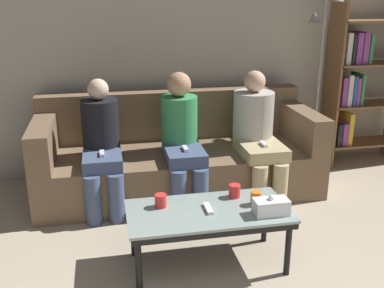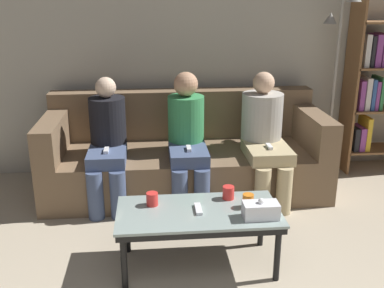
{
  "view_description": "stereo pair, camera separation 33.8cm",
  "coord_description": "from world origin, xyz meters",
  "px_view_note": "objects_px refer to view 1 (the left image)",
  "views": [
    {
      "loc": [
        -0.63,
        -0.52,
        1.73
      ],
      "look_at": [
        0.0,
        2.61,
        0.65
      ],
      "focal_mm": 42.0,
      "sensor_mm": 36.0,
      "label": 1
    },
    {
      "loc": [
        -0.3,
        -0.57,
        1.73
      ],
      "look_at": [
        0.0,
        2.61,
        0.65
      ],
      "focal_mm": 42.0,
      "sensor_mm": 36.0,
      "label": 2
    }
  ],
  "objects_px": {
    "cup_near_right": "(256,198)",
    "bookshelf": "(358,84)",
    "tissue_box": "(271,207)",
    "standing_lamp": "(322,63)",
    "cup_near_left": "(161,201)",
    "coffee_table": "(208,216)",
    "game_remote": "(208,208)",
    "couch": "(177,156)",
    "seated_person_mid_left": "(182,135)",
    "seated_person_left_end": "(101,143)",
    "cup_far_center": "(235,191)",
    "seated_person_mid_right": "(257,131)"
  },
  "relations": [
    {
      "from": "cup_near_right",
      "to": "bookshelf",
      "type": "distance_m",
      "value": 2.3
    },
    {
      "from": "tissue_box",
      "to": "standing_lamp",
      "type": "height_order",
      "value": "standing_lamp"
    },
    {
      "from": "cup_near_left",
      "to": "cup_near_right",
      "type": "xyz_separation_m",
      "value": [
        0.62,
        -0.09,
        0.0
      ]
    },
    {
      "from": "coffee_table",
      "to": "cup_near_left",
      "type": "height_order",
      "value": "cup_near_left"
    },
    {
      "from": "cup_near_left",
      "to": "game_remote",
      "type": "xyz_separation_m",
      "value": [
        0.29,
        -0.1,
        -0.03
      ]
    },
    {
      "from": "couch",
      "to": "seated_person_mid_left",
      "type": "distance_m",
      "value": 0.36
    },
    {
      "from": "bookshelf",
      "to": "tissue_box",
      "type": "bearing_deg",
      "value": -132.51
    },
    {
      "from": "couch",
      "to": "seated_person_left_end",
      "type": "distance_m",
      "value": 0.75
    },
    {
      "from": "bookshelf",
      "to": "seated_person_left_end",
      "type": "bearing_deg",
      "value": -168.41
    },
    {
      "from": "cup_far_center",
      "to": "coffee_table",
      "type": "bearing_deg",
      "value": -145.27
    },
    {
      "from": "seated_person_mid_right",
      "to": "standing_lamp",
      "type": "bearing_deg",
      "value": 26.9
    },
    {
      "from": "game_remote",
      "to": "seated_person_mid_right",
      "type": "relative_size",
      "value": 0.14
    },
    {
      "from": "game_remote",
      "to": "bookshelf",
      "type": "height_order",
      "value": "bookshelf"
    },
    {
      "from": "cup_far_center",
      "to": "game_remote",
      "type": "distance_m",
      "value": 0.27
    },
    {
      "from": "cup_near_left",
      "to": "seated_person_mid_left",
      "type": "height_order",
      "value": "seated_person_mid_left"
    },
    {
      "from": "coffee_table",
      "to": "cup_far_center",
      "type": "relative_size",
      "value": 11.69
    },
    {
      "from": "cup_near_left",
      "to": "tissue_box",
      "type": "distance_m",
      "value": 0.71
    },
    {
      "from": "cup_far_center",
      "to": "seated_person_mid_left",
      "type": "relative_size",
      "value": 0.08
    },
    {
      "from": "coffee_table",
      "to": "cup_far_center",
      "type": "bearing_deg",
      "value": 34.73
    },
    {
      "from": "coffee_table",
      "to": "tissue_box",
      "type": "distance_m",
      "value": 0.41
    },
    {
      "from": "seated_person_mid_right",
      "to": "cup_far_center",
      "type": "bearing_deg",
      "value": -117.27
    },
    {
      "from": "cup_near_left",
      "to": "bookshelf",
      "type": "bearing_deg",
      "value": 33.46
    },
    {
      "from": "cup_near_left",
      "to": "seated_person_mid_right",
      "type": "xyz_separation_m",
      "value": [
        0.98,
        0.96,
        0.13
      ]
    },
    {
      "from": "coffee_table",
      "to": "bookshelf",
      "type": "distance_m",
      "value": 2.56
    },
    {
      "from": "couch",
      "to": "bookshelf",
      "type": "height_order",
      "value": "bookshelf"
    },
    {
      "from": "cup_near_left",
      "to": "seated_person_mid_right",
      "type": "distance_m",
      "value": 1.38
    },
    {
      "from": "game_remote",
      "to": "seated_person_left_end",
      "type": "xyz_separation_m",
      "value": [
        -0.66,
        1.05,
        0.15
      ]
    },
    {
      "from": "seated_person_mid_left",
      "to": "cup_near_right",
      "type": "bearing_deg",
      "value": -73.39
    },
    {
      "from": "couch",
      "to": "cup_near_right",
      "type": "relative_size",
      "value": 26.99
    },
    {
      "from": "seated_person_left_end",
      "to": "seated_person_mid_left",
      "type": "distance_m",
      "value": 0.67
    },
    {
      "from": "cup_far_center",
      "to": "game_remote",
      "type": "bearing_deg",
      "value": -145.27
    },
    {
      "from": "cup_near_left",
      "to": "seated_person_left_end",
      "type": "height_order",
      "value": "seated_person_left_end"
    },
    {
      "from": "coffee_table",
      "to": "seated_person_mid_right",
      "type": "distance_m",
      "value": 1.28
    },
    {
      "from": "game_remote",
      "to": "seated_person_mid_right",
      "type": "xyz_separation_m",
      "value": [
        0.69,
        1.06,
        0.17
      ]
    },
    {
      "from": "game_remote",
      "to": "seated_person_mid_left",
      "type": "height_order",
      "value": "seated_person_mid_left"
    },
    {
      "from": "game_remote",
      "to": "cup_near_left",
      "type": "bearing_deg",
      "value": 160.55
    },
    {
      "from": "seated_person_mid_left",
      "to": "coffee_table",
      "type": "bearing_deg",
      "value": -90.89
    },
    {
      "from": "standing_lamp",
      "to": "seated_person_mid_right",
      "type": "height_order",
      "value": "standing_lamp"
    },
    {
      "from": "cup_far_center",
      "to": "tissue_box",
      "type": "distance_m",
      "value": 0.33
    },
    {
      "from": "cup_near_right",
      "to": "cup_far_center",
      "type": "xyz_separation_m",
      "value": [
        -0.11,
        0.14,
        -0.0
      ]
    },
    {
      "from": "cup_near_left",
      "to": "seated_person_mid_left",
      "type": "bearing_deg",
      "value": 71.91
    },
    {
      "from": "standing_lamp",
      "to": "seated_person_left_end",
      "type": "distance_m",
      "value": 2.21
    },
    {
      "from": "couch",
      "to": "tissue_box",
      "type": "bearing_deg",
      "value": -75.8
    },
    {
      "from": "cup_near_right",
      "to": "bookshelf",
      "type": "bearing_deg",
      "value": 44.06
    },
    {
      "from": "game_remote",
      "to": "seated_person_mid_right",
      "type": "distance_m",
      "value": 1.27
    },
    {
      "from": "cup_near_left",
      "to": "tissue_box",
      "type": "xyz_separation_m",
      "value": [
        0.67,
        -0.24,
        0.01
      ]
    },
    {
      "from": "bookshelf",
      "to": "game_remote",
      "type": "bearing_deg",
      "value": -140.87
    },
    {
      "from": "cup_near_right",
      "to": "seated_person_mid_right",
      "type": "height_order",
      "value": "seated_person_mid_right"
    },
    {
      "from": "tissue_box",
      "to": "game_remote",
      "type": "height_order",
      "value": "tissue_box"
    },
    {
      "from": "bookshelf",
      "to": "couch",
      "type": "bearing_deg",
      "value": -171.0
    }
  ]
}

